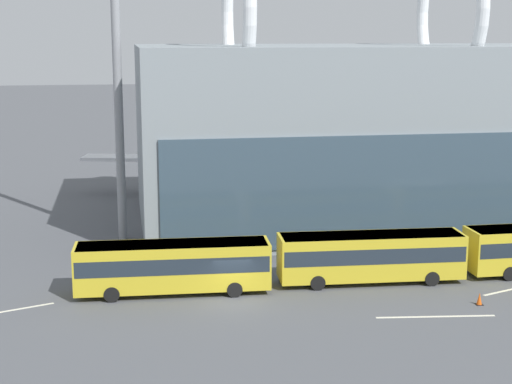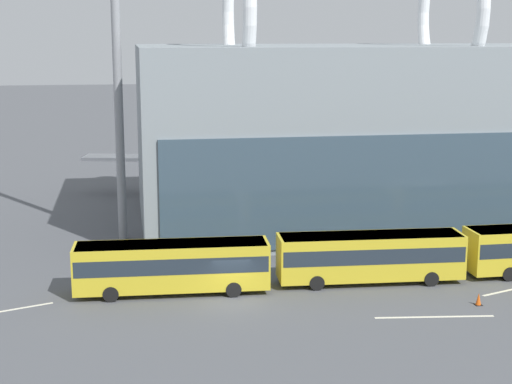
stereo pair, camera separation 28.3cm
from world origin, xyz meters
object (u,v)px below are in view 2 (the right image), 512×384
shuttle_bus_0 (172,264)px  traffic_cone_0 (479,299)px  shuttle_bus_1 (370,254)px  airliner_at_gate_far (288,152)px

shuttle_bus_0 → traffic_cone_0: shuttle_bus_0 is taller
shuttle_bus_1 → traffic_cone_0: (5.31, -5.51, -1.58)m
airliner_at_gate_far → traffic_cone_0: size_ratio=54.24×
airliner_at_gate_far → traffic_cone_0: bearing=-159.3°
airliner_at_gate_far → shuttle_bus_0: size_ratio=3.35×
airliner_at_gate_far → shuttle_bus_1: size_ratio=3.35×
shuttle_bus_0 → airliner_at_gate_far: bearing=67.9°
shuttle_bus_1 → traffic_cone_0: shuttle_bus_1 is taller
airliner_at_gate_far → shuttle_bus_1: 30.29m
airliner_at_gate_far → shuttle_bus_0: bearing=168.4°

